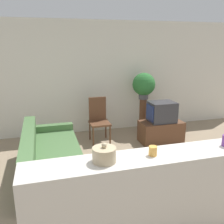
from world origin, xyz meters
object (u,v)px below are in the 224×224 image
television (162,112)px  potted_plant (144,85)px  couch (51,160)px  wooden_chair (99,118)px  decorative_bowl (104,155)px

television → potted_plant: bearing=100.2°
couch → wooden_chair: size_ratio=2.08×
television → potted_plant: size_ratio=0.90×
wooden_chair → potted_plant: potted_plant is taller
couch → wooden_chair: bearing=49.3°
wooden_chair → decorative_bowl: 3.16m
potted_plant → couch: bearing=-145.8°
couch → wooden_chair: 1.76m
wooden_chair → television: bearing=-19.7°
potted_plant → decorative_bowl: size_ratio=2.64×
television → decorative_bowl: decorative_bowl is taller
television → wooden_chair: (-1.32, 0.47, -0.17)m
wooden_chair → decorative_bowl: decorative_bowl is taller
couch → potted_plant: potted_plant is taller
television → decorative_bowl: size_ratio=2.39×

